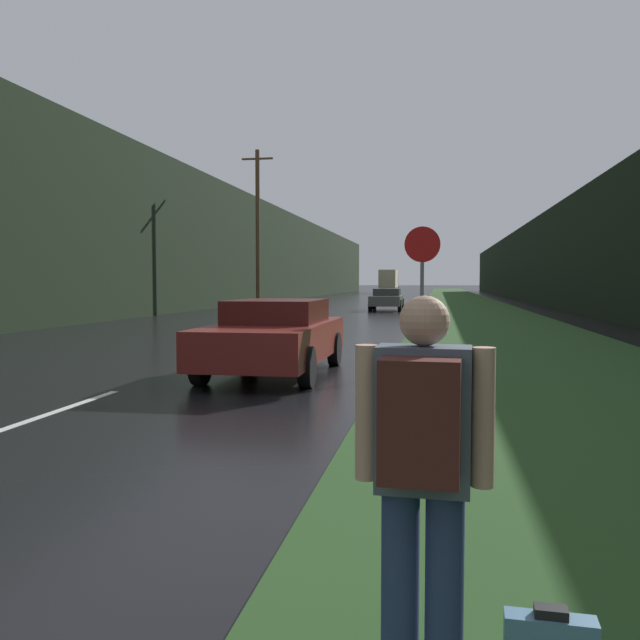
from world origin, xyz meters
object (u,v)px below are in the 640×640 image
(car_passing_near, at_px, (275,336))
(delivery_truck, at_px, (389,281))
(hitchhiker_with_backpack, at_px, (422,466))
(car_passing_far, at_px, (387,299))
(stop_sign, at_px, (422,283))

(car_passing_near, xyz_separation_m, delivery_truck, (-3.89, 83.32, 1.03))
(car_passing_near, bearing_deg, hitchhiker_with_backpack, 107.25)
(car_passing_far, relative_size, delivery_truck, 0.54)
(stop_sign, height_order, car_passing_far, stop_sign)
(car_passing_far, bearing_deg, delivery_truck, -86.03)
(stop_sign, height_order, hitchhiker_with_backpack, stop_sign)
(hitchhiker_with_backpack, relative_size, car_passing_far, 0.39)
(stop_sign, height_order, car_passing_near, stop_sign)
(hitchhiker_with_backpack, relative_size, car_passing_near, 0.35)
(hitchhiker_with_backpack, bearing_deg, stop_sign, 94.45)
(delivery_truck, bearing_deg, car_passing_far, -86.03)
(stop_sign, bearing_deg, car_passing_far, 95.65)
(car_passing_far, distance_m, delivery_truck, 56.22)
(hitchhiker_with_backpack, xyz_separation_m, car_passing_near, (-2.85, 9.18, -0.24))
(car_passing_near, relative_size, car_passing_far, 1.14)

